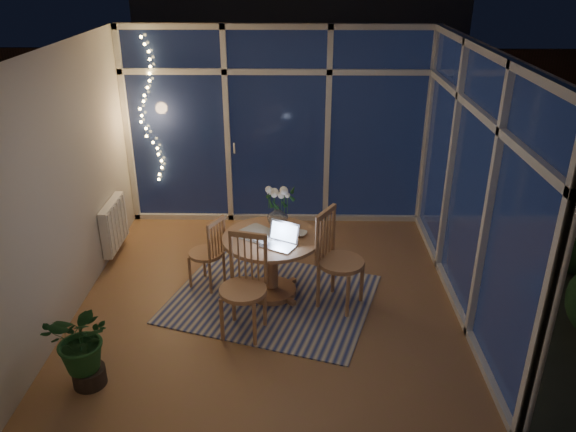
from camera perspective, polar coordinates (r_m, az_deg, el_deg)
The scene contains 25 objects.
floor at distance 6.13m, azimuth -1.65°, elevation -8.06°, with size 4.00×4.00×0.00m, color olive.
ceiling at distance 5.20m, azimuth -2.01°, elevation 16.79°, with size 4.00×4.00×0.00m, color white.
wall_back at distance 7.42m, azimuth -1.07°, elevation 8.99°, with size 4.00×0.04×2.60m, color beige.
wall_front at distance 3.74m, azimuth -3.26°, elevation -7.96°, with size 4.00×0.04×2.60m, color beige.
wall_left at distance 5.97m, azimuth -21.39°, elevation 3.23°, with size 0.04×4.00×2.60m, color beige.
wall_right at distance 5.79m, azimuth 18.41°, elevation 3.03°, with size 0.04×4.00×2.60m, color beige.
window_wall_back at distance 7.39m, azimuth -1.09°, elevation 8.91°, with size 4.00×0.10×2.60m, color silver.
window_wall_right at distance 5.78m, azimuth 18.03°, elevation 3.04°, with size 0.10×4.00×2.60m, color silver.
radiator at distance 7.06m, azimuth -17.28°, elevation -0.84°, with size 0.10×0.70×0.58m, color white.
fairy_lights at distance 7.49m, azimuth -14.04°, elevation 10.20°, with size 0.24×0.10×1.85m, color #FCCC64, non-canonical shape.
garden_patio at distance 10.69m, azimuth 2.25°, elevation 6.35°, with size 12.00×6.00×0.10m, color black.
garden_fence at distance 10.91m, azimuth -0.39°, elevation 11.99°, with size 11.00×0.08×1.80m, color #362413.
neighbour_roof at distance 13.68m, azimuth 1.26°, elevation 20.10°, with size 7.00×3.00×2.20m, color #35383F.
garden_shrubs at distance 9.07m, azimuth -5.80°, elevation 6.22°, with size 0.90×0.90×0.90m, color black.
rug at distance 6.06m, azimuth -1.66°, elevation -8.37°, with size 2.05×1.64×0.01m, color beige.
dining_table at distance 5.97m, azimuth -1.65°, elevation -5.10°, with size 1.02×1.02×0.70m, color #B0764F.
chair_left at distance 6.15m, azimuth -8.35°, elevation -3.59°, with size 0.39×0.39×0.85m, color #B0764F.
chair_right at distance 5.73m, azimuth 5.43°, elevation -4.49°, with size 0.49×0.49×1.06m, color #B0764F.
chair_front at distance 5.31m, azimuth -4.62°, elevation -7.31°, with size 0.47×0.47×1.02m, color #B0764F.
laptop at distance 5.56m, azimuth -0.97°, elevation -2.01°, with size 0.33×0.28×0.24m, color silver, non-canonical shape.
flower_vase at distance 6.00m, azimuth -1.07°, elevation -0.04°, with size 0.20×0.20×0.21m, color white.
bowl at distance 5.82m, azimuth 1.20°, elevation -1.81°, with size 0.15×0.15×0.04m, color silver.
newspapers at distance 5.86m, azimuth -3.19°, elevation -1.76°, with size 0.41×0.31×0.02m, color beige.
phone at distance 5.78m, azimuth -1.93°, elevation -2.21°, with size 0.12×0.06×0.01m, color black.
potted_plant at distance 5.07m, azimuth -20.01°, elevation -12.45°, with size 0.54×0.47×0.76m, color #18441E.
Camera 1 is at (0.27, -5.14, 3.32)m, focal length 35.00 mm.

